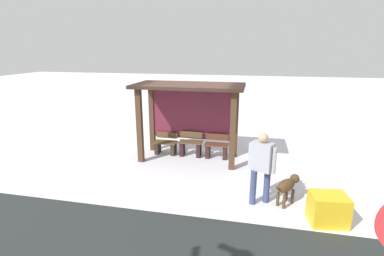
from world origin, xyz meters
name	(u,v)px	position (x,y,z in m)	size (l,w,h in m)	color
ground_plane	(189,158)	(0.00, 0.00, 0.00)	(60.00, 60.00, 0.00)	silver
bus_shelter	(190,103)	(0.00, 0.17, 1.78)	(3.32, 1.60, 2.39)	#472F1F
bench_left_inside	(166,145)	(-0.85, 0.27, 0.29)	(0.75, 0.42, 0.70)	brown
bench_center_inside	(191,146)	(0.00, 0.27, 0.33)	(0.75, 0.39, 0.77)	brown
bench_right_inside	(217,148)	(0.85, 0.27, 0.32)	(0.75, 0.39, 0.75)	#543021
person_walking	(262,163)	(2.19, -2.35, 0.99)	(0.63, 0.44, 1.67)	#A9ADB8
dog	(288,186)	(2.80, -2.24, 0.44)	(0.59, 0.77, 0.62)	#4B341E
grit_bin	(328,209)	(3.53, -2.86, 0.31)	(0.70, 0.56, 0.62)	yellow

